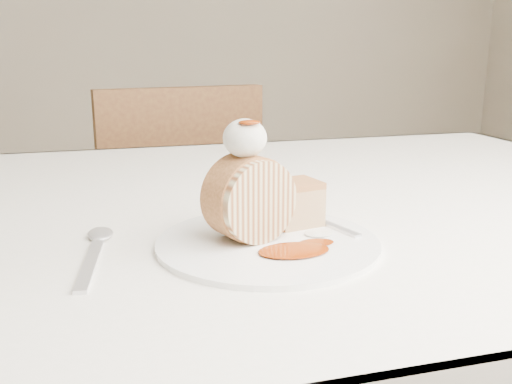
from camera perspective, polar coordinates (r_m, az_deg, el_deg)
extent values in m
cube|color=white|center=(0.79, -2.01, -2.12)|extent=(1.40, 0.90, 0.04)
cube|color=white|center=(1.24, -6.75, -1.71)|extent=(1.40, 0.01, 0.28)
cylinder|color=brown|center=(1.49, 18.74, -10.07)|extent=(0.06, 0.06, 0.71)
cube|color=brown|center=(1.63, -8.90, -4.97)|extent=(0.46, 0.46, 0.04)
cube|color=brown|center=(1.40, -7.28, 1.66)|extent=(0.41, 0.10, 0.42)
cylinder|color=brown|center=(1.91, -4.96, -8.83)|extent=(0.03, 0.03, 0.40)
cylinder|color=brown|center=(1.84, -15.39, -10.30)|extent=(0.03, 0.03, 0.40)
cylinder|color=brown|center=(1.62, -0.81, -13.33)|extent=(0.03, 0.03, 0.40)
cylinder|color=brown|center=(1.54, -13.27, -15.46)|extent=(0.03, 0.03, 0.40)
cylinder|color=brown|center=(1.68, 23.79, -13.51)|extent=(0.04, 0.04, 0.40)
cylinder|color=white|center=(0.61, 1.17, -5.10)|extent=(0.28, 0.28, 0.01)
cylinder|color=beige|center=(0.60, -0.62, -0.68)|extent=(0.10, 0.08, 0.09)
cube|color=#BA7646|center=(0.65, 3.91, -1.37)|extent=(0.06, 0.06, 0.04)
ellipsoid|color=white|center=(0.59, -1.12, 5.41)|extent=(0.05, 0.05, 0.04)
ellipsoid|color=#832905|center=(0.57, -0.65, 7.48)|extent=(0.02, 0.02, 0.01)
cube|color=silver|center=(0.66, 7.25, -3.21)|extent=(0.06, 0.14, 0.00)
cube|color=silver|center=(0.58, -16.26, -6.95)|extent=(0.04, 0.16, 0.00)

